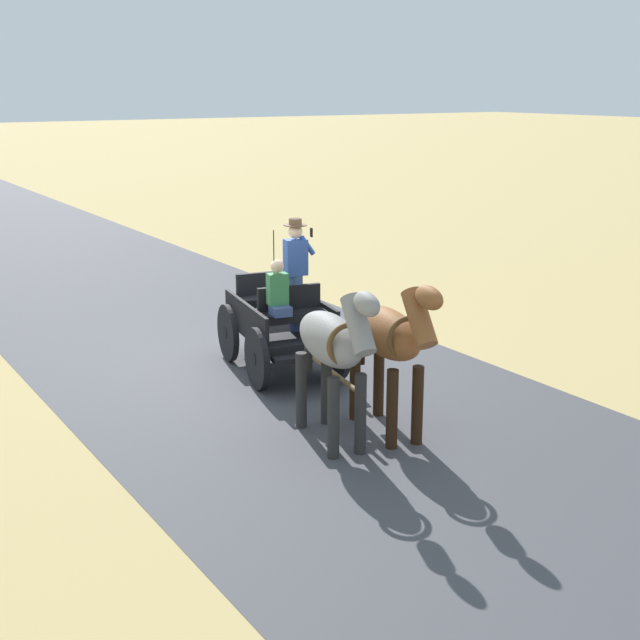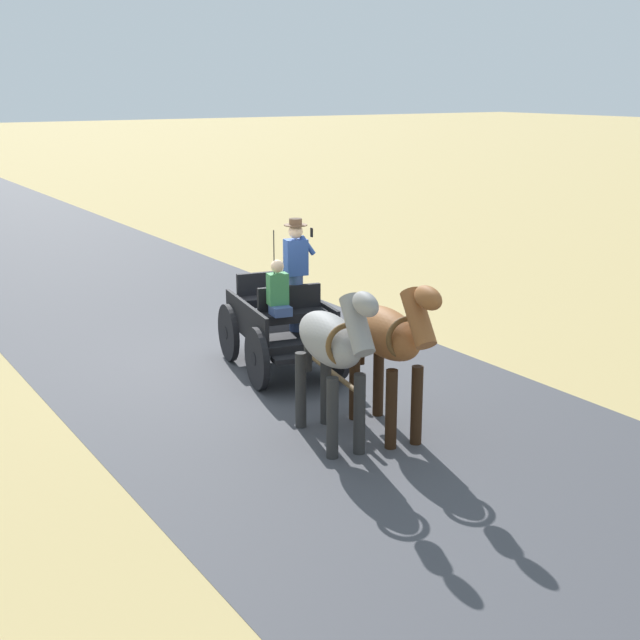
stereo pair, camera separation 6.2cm
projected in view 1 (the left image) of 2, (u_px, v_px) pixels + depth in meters
The scene contains 6 objects.
ground_plane at pixel (250, 364), 14.42m from camera, with size 200.00×200.00×0.00m, color tan.
road_surface at pixel (250, 364), 14.42m from camera, with size 6.75×160.00×0.01m, color #424247.
horse_drawn_carriage at pixel (282, 322), 13.91m from camera, with size 1.82×4.51×2.50m.
horse_near_side at pixel (390, 338), 11.21m from camera, with size 0.80×2.15×2.21m.
horse_off_side at pixel (333, 345), 10.92m from camera, with size 0.82×2.15×2.21m.
traffic_cone at pixel (296, 285), 19.03m from camera, with size 0.32×0.32×0.50m, color orange.
Camera 1 is at (6.37, 12.22, 4.48)m, focal length 48.93 mm.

